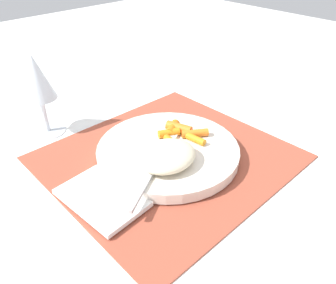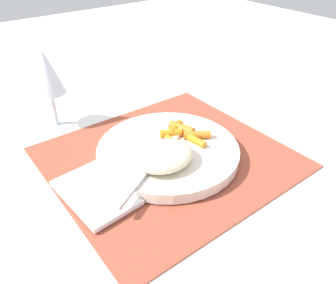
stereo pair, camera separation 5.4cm
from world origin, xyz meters
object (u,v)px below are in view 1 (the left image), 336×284
Objects in this scene: fork at (160,160)px; wine_glass at (37,80)px; rice_mound at (167,156)px; napkin at (102,198)px; plate at (168,151)px; carrot_portion at (180,134)px.

fork is 1.17× the size of wine_glass.
fork is at bearing 107.08° from rice_mound.
wine_glass is at bearing 81.40° from napkin.
fork reaches higher than plate.
rice_mound reaches higher than fork.
carrot_portion is (0.04, 0.01, 0.02)m from plate.
wine_glass is (-0.12, 0.24, 0.10)m from plate.
napkin is (-0.04, -0.25, -0.10)m from wine_glass.
plate is 1.56× the size of wine_glass.
carrot_portion is 0.08m from fork.
wine_glass reaches higher than rice_mound.
carrot_portion is at bearing 10.74° from plate.
rice_mound reaches higher than napkin.
carrot_portion is 0.54× the size of fork.
plate is 1.88× the size of napkin.
fork reaches higher than napkin.
plate is 0.28m from wine_glass.
napkin is (-0.19, -0.02, -0.02)m from carrot_portion.
rice_mound is at bearing -149.87° from carrot_portion.
rice_mound reaches higher than carrot_portion.
napkin is at bearing 170.21° from rice_mound.
rice_mound is 0.99× the size of carrot_portion.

